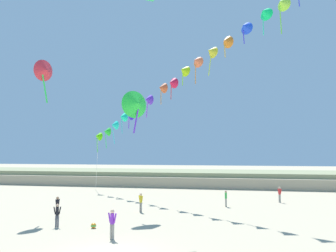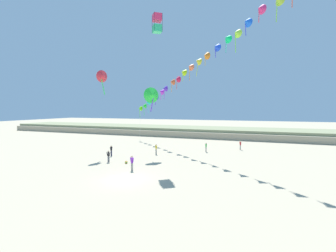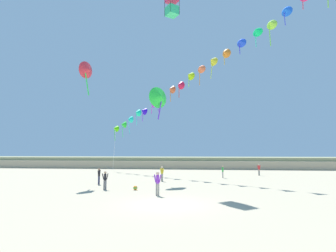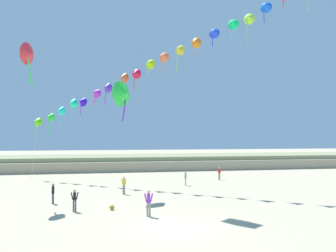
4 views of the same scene
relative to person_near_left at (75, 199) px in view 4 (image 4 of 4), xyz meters
name	(u,v)px [view 4 (image 4 of 4)]	position (x,y,z in m)	size (l,w,h in m)	color
ground_plane	(173,227)	(5.95, -5.59, -0.91)	(240.00, 240.00, 0.00)	tan
dune_ridge	(124,162)	(5.95, 33.72, 0.16)	(120.00, 13.64, 2.14)	tan
person_near_left	(75,199)	(0.00, 0.00, 0.00)	(0.55, 0.21, 1.57)	#474C56
person_near_right	(53,192)	(-1.87, 3.41, 0.02)	(0.22, 0.56, 1.60)	#282D4C
person_mid_center	(219,172)	(16.16, 15.39, 0.01)	(0.39, 0.50, 1.59)	gray
person_far_left	(149,201)	(4.93, -2.50, 0.11)	(0.61, 0.25, 1.75)	gray
person_far_right	(124,184)	(3.96, 6.89, 0.03)	(0.51, 0.39, 1.63)	gray
person_far_center	(186,177)	(10.93, 11.45, -0.03)	(0.21, 0.53, 1.52)	gray
kite_banner_string	(172,54)	(9.17, 10.09, 13.06)	(31.92, 23.52, 21.51)	#4EDC0B
large_kite_low_lead	(124,94)	(3.88, 5.62, 8.23)	(2.26, 2.25, 3.66)	#27DE3E
large_kite_high_solo	(30,54)	(-3.92, 4.54, 11.18)	(1.44, 1.98, 3.76)	red
beach_ball	(112,207)	(2.62, 0.12, -0.73)	(0.36, 0.36, 0.36)	orange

